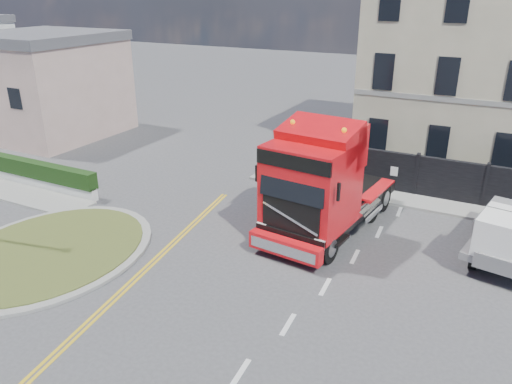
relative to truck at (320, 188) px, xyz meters
The scene contains 10 objects.
ground 3.86m from the truck, 115.24° to the right, with size 120.00×120.00×0.00m, color #424244.
traffic_island 10.48m from the truck, 144.63° to the right, with size 6.80×6.80×0.17m.
hedge_wall 14.53m from the truck, behind, with size 8.00×0.55×1.35m.
pavement_side 14.76m from the truck, 169.92° to the right, with size 8.50×1.80×0.10m, color gray.
seaside_bldg_pink 22.25m from the truck, 164.24° to the left, with size 8.00×8.00×6.00m, color #CEAAA1.
hoarding_fence 8.01m from the truck, 49.52° to the left, with size 18.80×0.25×2.00m.
georgian_building 14.78m from the truck, 71.22° to the left, with size 12.30×10.30×12.80m.
pavement_far 7.18m from the truck, 48.15° to the left, with size 20.00×1.60×0.12m, color gray.
truck is the anchor object (origin of this frame).
flatbed_pickup 6.91m from the truck, ahead, with size 3.01×5.57×2.19m.
Camera 1 is at (7.37, -14.00, 9.22)m, focal length 35.00 mm.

